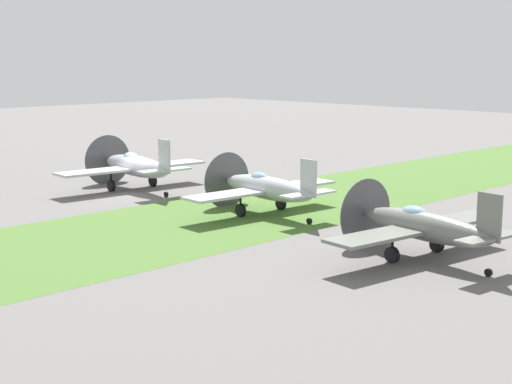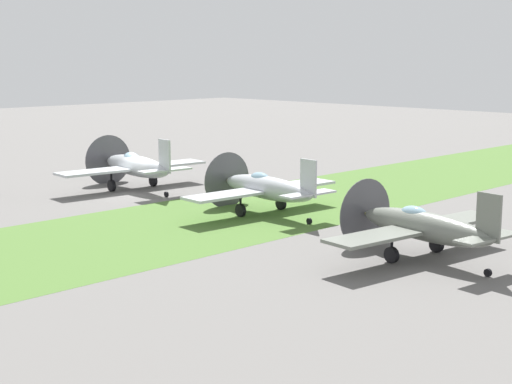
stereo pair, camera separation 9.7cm
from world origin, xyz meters
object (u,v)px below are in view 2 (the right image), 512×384
object	(u,v)px
airplane_wingman	(265,188)
supply_crate	(242,183)
airplane_trail	(422,226)
airplane_lead	(135,166)

from	to	relation	value
airplane_wingman	supply_crate	world-z (taller)	airplane_wingman
airplane_wingman	airplane_trail	distance (m)	10.96
airplane_wingman	airplane_trail	world-z (taller)	airplane_wingman
airplane_lead	airplane_wingman	distance (m)	11.00
airplane_trail	airplane_wingman	bearing A→B (deg)	86.63
airplane_wingman	supply_crate	bearing A→B (deg)	59.13
airplane_lead	airplane_trail	size ratio (longest dim) A/B	1.07
supply_crate	airplane_wingman	bearing A→B (deg)	-124.79
airplane_trail	supply_crate	world-z (taller)	airplane_trail
airplane_trail	supply_crate	bearing A→B (deg)	76.20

